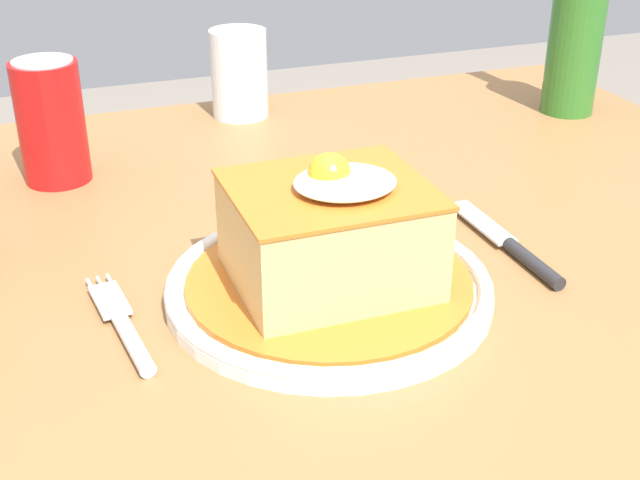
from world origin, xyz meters
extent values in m
cube|color=olive|center=(0.00, 0.00, 0.72)|extent=(1.12, 0.81, 0.04)
cylinder|color=olive|center=(0.48, 0.33, 0.35)|extent=(0.07, 0.07, 0.70)
cylinder|color=white|center=(0.02, -0.10, 0.75)|extent=(0.25, 0.25, 0.01)
torus|color=white|center=(0.02, -0.10, 0.75)|extent=(0.25, 0.25, 0.01)
cylinder|color=#C66B23|center=(0.02, -0.10, 0.75)|extent=(0.22, 0.22, 0.01)
cube|color=#DBB770|center=(0.02, -0.10, 0.79)|extent=(0.14, 0.13, 0.07)
cube|color=#C66B23|center=(0.02, -0.10, 0.83)|extent=(0.15, 0.13, 0.00)
ellipsoid|color=white|center=(0.03, -0.11, 0.84)|extent=(0.08, 0.07, 0.01)
sphere|color=yellow|center=(0.02, -0.10, 0.85)|extent=(0.03, 0.03, 0.03)
cylinder|color=silver|center=(-0.13, -0.12, 0.75)|extent=(0.02, 0.08, 0.01)
cube|color=silver|center=(-0.14, -0.06, 0.75)|extent=(0.03, 0.05, 0.00)
cylinder|color=silver|center=(-0.14, -0.03, 0.75)|extent=(0.01, 0.03, 0.00)
cylinder|color=silver|center=(-0.14, -0.03, 0.75)|extent=(0.01, 0.03, 0.00)
cylinder|color=silver|center=(-0.15, -0.03, 0.75)|extent=(0.01, 0.03, 0.00)
cylinder|color=#262628|center=(0.19, -0.12, 0.75)|extent=(0.01, 0.08, 0.01)
cube|color=silver|center=(0.19, -0.04, 0.75)|extent=(0.02, 0.09, 0.00)
cylinder|color=red|center=(-0.15, 0.21, 0.80)|extent=(0.07, 0.07, 0.12)
cylinder|color=silver|center=(-0.15, 0.21, 0.86)|extent=(0.06, 0.06, 0.00)
cylinder|color=#2D6B23|center=(0.46, 0.21, 0.82)|extent=(0.06, 0.06, 0.15)
cylinder|color=silver|center=(0.07, 0.34, 0.77)|extent=(0.06, 0.06, 0.06)
cylinder|color=silver|center=(0.07, 0.34, 0.79)|extent=(0.07, 0.07, 0.10)
camera|label=1|loc=(-0.18, -0.64, 1.09)|focal=48.00mm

